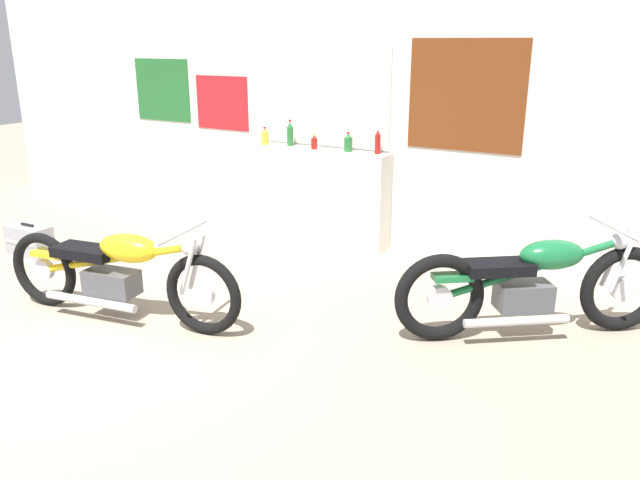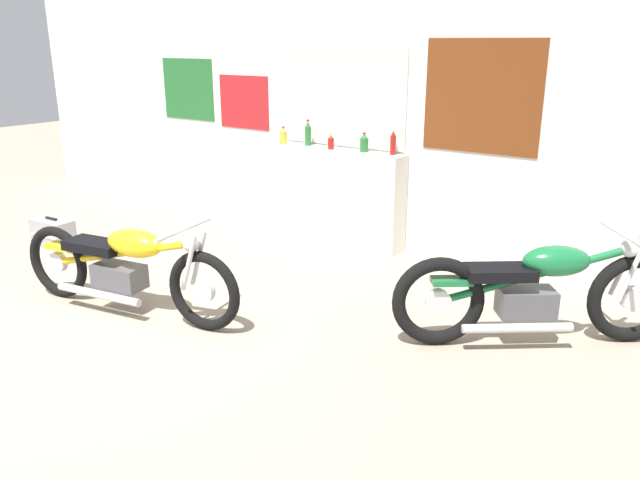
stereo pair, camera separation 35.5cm
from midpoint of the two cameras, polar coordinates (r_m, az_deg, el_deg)
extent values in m
plane|color=gray|center=(4.90, -19.48, -8.79)|extent=(24.00, 24.00, 0.00)
cube|color=silver|center=(6.86, 2.38, 11.83)|extent=(10.00, 0.06, 2.80)
cube|color=silver|center=(6.71, 3.69, 12.93)|extent=(1.44, 0.01, 0.96)
cube|color=beige|center=(6.71, 3.67, 12.93)|extent=(1.50, 0.01, 1.02)
cube|color=brown|center=(6.06, 16.24, 12.46)|extent=(1.12, 0.01, 1.03)
cube|color=#B21E23|center=(7.54, -5.61, 12.41)|extent=(0.75, 0.01, 0.61)
cube|color=#23662D|center=(8.17, -10.73, 13.39)|extent=(0.86, 0.01, 0.74)
cube|color=silver|center=(6.76, 2.88, 4.05)|extent=(1.60, 0.28, 1.01)
cylinder|color=gold|center=(6.97, -1.89, 9.32)|extent=(0.08, 0.08, 0.14)
cone|color=gold|center=(6.96, -1.90, 10.04)|extent=(0.07, 0.07, 0.04)
cylinder|color=red|center=(6.96, -1.90, 10.25)|extent=(0.03, 0.03, 0.02)
cylinder|color=#23662D|center=(6.87, 0.40, 9.46)|extent=(0.07, 0.07, 0.20)
cone|color=#23662D|center=(6.85, 0.40, 10.53)|extent=(0.06, 0.06, 0.06)
cylinder|color=red|center=(6.84, 0.40, 10.86)|extent=(0.03, 0.03, 0.02)
cylinder|color=maroon|center=(6.63, 2.55, 8.77)|extent=(0.07, 0.07, 0.12)
cone|color=maroon|center=(6.62, 2.56, 9.40)|extent=(0.06, 0.06, 0.03)
cylinder|color=gold|center=(6.62, 2.56, 9.60)|extent=(0.03, 0.03, 0.01)
cylinder|color=#23662D|center=(6.49, 5.64, 8.63)|extent=(0.09, 0.09, 0.14)
cone|color=#23662D|center=(6.47, 5.66, 9.43)|extent=(0.07, 0.07, 0.04)
cylinder|color=red|center=(6.47, 5.67, 9.67)|extent=(0.03, 0.03, 0.02)
cylinder|color=maroon|center=(6.35, 8.30, 8.55)|extent=(0.06, 0.06, 0.19)
cone|color=maroon|center=(6.33, 8.35, 9.63)|extent=(0.05, 0.05, 0.05)
cylinder|color=silver|center=(6.33, 8.37, 9.96)|extent=(0.02, 0.02, 0.02)
torus|color=black|center=(4.74, -8.47, -4.68)|extent=(0.63, 0.18, 0.63)
cylinder|color=silver|center=(4.74, -8.47, -4.68)|extent=(0.18, 0.09, 0.17)
torus|color=black|center=(5.68, -21.21, -1.91)|extent=(0.63, 0.18, 0.63)
cylinder|color=silver|center=(5.68, -21.21, -1.91)|extent=(0.18, 0.09, 0.17)
cube|color=#4C4C51|center=(5.23, -16.04, -3.21)|extent=(0.45, 0.29, 0.19)
cylinder|color=yellow|center=(5.17, -16.22, -1.25)|extent=(1.36, 0.28, 0.40)
ellipsoid|color=yellow|center=(5.01, -14.65, -0.31)|extent=(0.54, 0.32, 0.22)
cube|color=black|center=(5.30, -18.08, -0.52)|extent=(0.54, 0.32, 0.08)
cube|color=yellow|center=(5.57, -20.74, -0.60)|extent=(0.32, 0.19, 0.04)
cylinder|color=silver|center=(4.75, -8.95, -1.68)|extent=(0.18, 0.07, 0.45)
cylinder|color=silver|center=(4.65, -9.78, -2.12)|extent=(0.18, 0.07, 0.45)
cylinder|color=silver|center=(4.67, -10.26, 0.92)|extent=(0.14, 0.64, 0.03)
sphere|color=silver|center=(4.67, -9.59, -0.34)|extent=(0.13, 0.13, 0.13)
cylinder|color=silver|center=(5.25, -17.79, -4.78)|extent=(0.83, 0.20, 0.06)
torus|color=black|center=(5.12, 28.50, -4.76)|extent=(0.59, 0.48, 0.67)
cylinder|color=silver|center=(5.12, 28.50, -4.76)|extent=(0.19, 0.16, 0.18)
torus|color=black|center=(4.58, 12.97, -5.53)|extent=(0.59, 0.48, 0.67)
cylinder|color=silver|center=(4.58, 12.97, -5.53)|extent=(0.19, 0.16, 0.18)
cube|color=#4C4C51|center=(4.79, 20.38, -5.39)|extent=(0.45, 0.41, 0.20)
cylinder|color=#196B38|center=(4.72, 20.63, -3.18)|extent=(1.06, 0.82, 0.42)
ellipsoid|color=#196B38|center=(4.75, 22.83, -1.80)|extent=(0.53, 0.48, 0.22)
cube|color=black|center=(4.63, 18.25, -2.85)|extent=(0.53, 0.48, 0.08)
cube|color=#196B38|center=(4.54, 14.14, -3.67)|extent=(0.31, 0.28, 0.04)
cylinder|color=silver|center=(5.06, 27.88, -2.01)|extent=(0.16, 0.13, 0.47)
cylinder|color=silver|center=(4.96, 28.54, -2.47)|extent=(0.16, 0.13, 0.47)
cylinder|color=silver|center=(4.91, 27.90, 0.40)|extent=(0.41, 0.53, 0.03)
sphere|color=silver|center=(4.96, 28.34, -0.70)|extent=(0.13, 0.13, 0.13)
cylinder|color=silver|center=(4.68, 19.70, -7.62)|extent=(0.66, 0.52, 0.06)
cube|color=#9E9EA3|center=(7.14, -21.92, 0.54)|extent=(0.50, 0.25, 0.30)
cube|color=silver|center=(7.07, -22.68, 0.30)|extent=(0.42, 0.03, 0.02)
cube|color=black|center=(7.09, -22.07, 1.83)|extent=(0.17, 0.03, 0.02)
camera|label=1|loc=(0.18, -87.79, 0.71)|focal=35.00mm
camera|label=2|loc=(0.18, 92.21, -0.71)|focal=35.00mm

